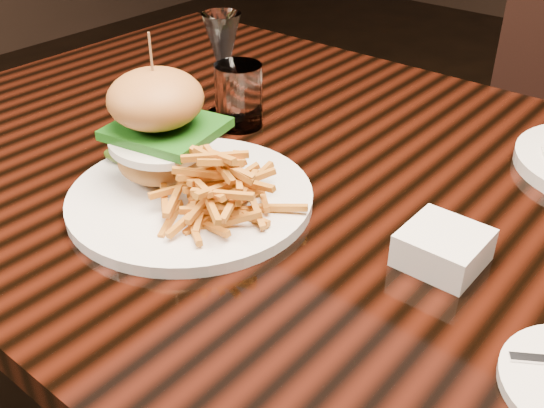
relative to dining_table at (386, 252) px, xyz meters
The scene contains 5 objects.
dining_table is the anchor object (origin of this frame).
burger_plate 0.29m from the dining_table, 141.41° to the right, with size 0.31×0.31×0.20m.
ramekin 0.16m from the dining_table, 34.89° to the right, with size 0.08×0.08×0.04m, color silver.
wine_glass 0.40m from the dining_table, 169.53° to the left, with size 0.06×0.06×0.16m.
water_tumbler 0.33m from the dining_table, behind, with size 0.07×0.07×0.10m, color white.
Camera 1 is at (0.31, -0.62, 1.18)m, focal length 42.00 mm.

